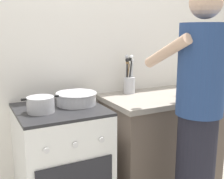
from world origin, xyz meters
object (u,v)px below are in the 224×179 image
at_px(mixing_bowl, 76,98).
at_px(person, 198,120).
at_px(stove_range, 62,167).
at_px(utensil_crock, 129,81).
at_px(pot, 41,105).
at_px(spice_bottle, 179,91).

distance_m(mixing_bowl, person, 0.86).
height_order(stove_range, mixing_bowl, mixing_bowl).
bearing_deg(mixing_bowl, utensil_crock, 16.00).
xyz_separation_m(pot, mixing_bowl, (0.28, 0.08, -0.00)).
distance_m(utensil_crock, spice_bottle, 0.43).
height_order(stove_range, person, person).
relative_size(utensil_crock, spice_bottle, 4.08).
height_order(pot, person, person).
bearing_deg(stove_range, pot, -163.00).
bearing_deg(utensil_crock, person, -84.02).
bearing_deg(pot, person, -29.60).
bearing_deg(stove_range, utensil_crock, 15.91).
distance_m(pot, spice_bottle, 1.14).
relative_size(pot, spice_bottle, 3.03).
height_order(mixing_bowl, utensil_crock, utensil_crock).
distance_m(pot, person, 1.04).
distance_m(mixing_bowl, spice_bottle, 0.87).
bearing_deg(person, stove_range, 143.91).
height_order(utensil_crock, person, person).
bearing_deg(person, pot, 150.40).
relative_size(stove_range, utensil_crock, 2.70).
distance_m(pot, utensil_crock, 0.86).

